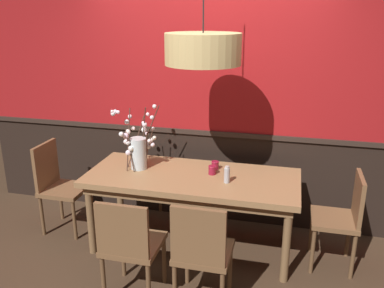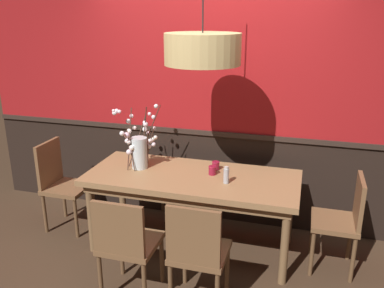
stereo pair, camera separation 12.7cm
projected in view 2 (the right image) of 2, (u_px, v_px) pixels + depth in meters
ground_plane at (192, 246)px, 4.07m from camera, size 24.00×24.00×0.00m
back_wall at (210, 91)px, 4.25m from camera, size 5.22×0.14×2.90m
dining_table at (192, 184)px, 3.85m from camera, size 1.99×0.85×0.76m
chair_head_west_end at (61, 181)px, 4.30m from camera, size 0.43×0.42×0.95m
chair_far_side_left at (184, 163)px, 4.78m from camera, size 0.45×0.39×0.94m
chair_head_east_end at (343, 218)px, 3.56m from camera, size 0.40×0.42×0.90m
chair_near_side_right at (197, 250)px, 3.08m from camera, size 0.43×0.43×0.92m
chair_near_side_left at (127, 242)px, 3.19m from camera, size 0.44×0.44×0.90m
vase_with_blossoms at (139, 149)px, 3.97m from camera, size 0.44×0.46×0.62m
candle_holder_nearer_center at (212, 170)px, 3.83m from camera, size 0.08×0.08×0.08m
candle_holder_nearer_edge at (216, 165)px, 3.95m from camera, size 0.08×0.08×0.08m
condiment_bottle at (226, 175)px, 3.63m from camera, size 0.05×0.05×0.16m
pendant_lamp at (203, 49)px, 3.36m from camera, size 0.64×0.64×1.10m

